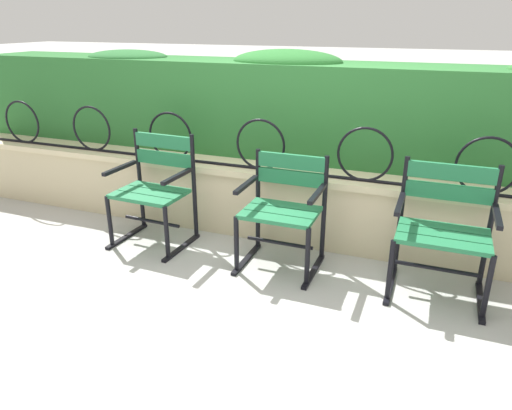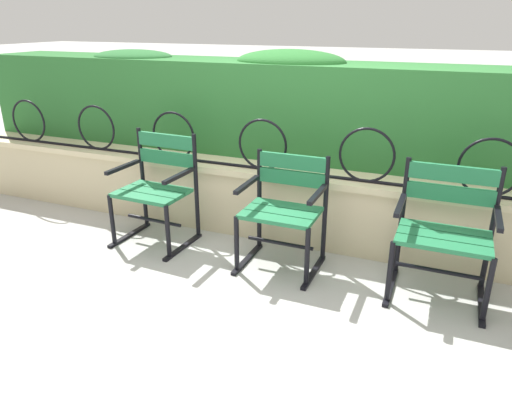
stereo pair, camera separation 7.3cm
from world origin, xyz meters
TOP-DOWN VIEW (x-y plane):
  - ground_plane at (0.00, 0.00)m, footprint 60.00×60.00m
  - stone_wall at (0.00, 0.86)m, footprint 6.88×0.41m
  - iron_arch_fence at (-0.19, 0.79)m, footprint 6.35×0.02m
  - hedge_row at (0.01, 1.37)m, footprint 6.74×0.67m
  - park_chair_left at (-0.98, 0.40)m, footprint 0.61×0.55m
  - park_chair_centre at (0.12, 0.39)m, footprint 0.57×0.52m
  - park_chair_right at (1.22, 0.40)m, footprint 0.62×0.52m

SIDE VIEW (x-z plane):
  - ground_plane at x=0.00m, z-range 0.00..0.00m
  - stone_wall at x=0.00m, z-range 0.00..0.60m
  - park_chair_centre at x=0.12m, z-range 0.04..0.87m
  - park_chair_right at x=1.22m, z-range 0.03..0.91m
  - park_chair_left at x=-0.98m, z-range 0.02..0.92m
  - iron_arch_fence at x=-0.19m, z-range 0.57..0.99m
  - hedge_row at x=0.01m, z-range 0.57..1.48m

